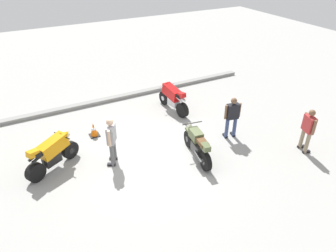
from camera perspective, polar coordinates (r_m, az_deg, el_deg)
ground_plane at (r=10.44m, az=-2.99°, el=-5.42°), size 40.00×40.00×0.00m
curb_edge at (r=14.12m, az=-10.97°, el=4.87°), size 14.00×0.30×0.15m
motorcycle_orange_sportbike at (r=10.18m, az=-20.72°, el=-4.69°), size 1.79×1.14×1.14m
motorcycle_red_sportbike at (r=12.88m, az=0.91°, el=5.35°), size 0.70×1.96×1.14m
motorcycle_olive_vintage at (r=10.09m, az=5.47°, el=-3.57°), size 0.75×1.95×1.07m
person_in_black_shirt at (r=11.12m, az=11.84°, el=1.89°), size 0.63×0.37×1.59m
person_in_gray_shirt at (r=9.72m, az=-10.44°, el=-2.34°), size 0.48×0.60×1.64m
person_in_red_shirt at (r=11.16m, az=24.58°, el=-0.41°), size 0.41×0.62×1.59m
traffic_cone at (r=11.60m, az=-13.64°, el=-0.66°), size 0.36×0.36×0.53m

